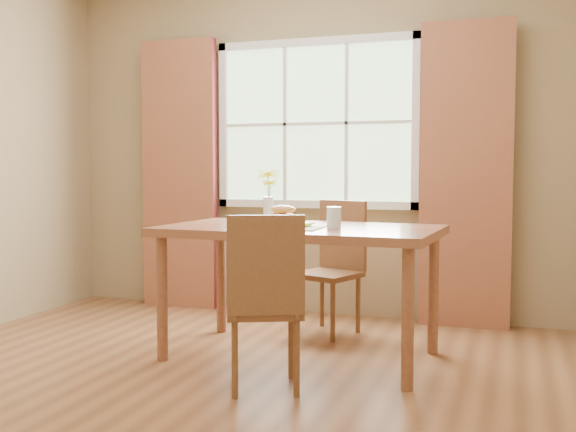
% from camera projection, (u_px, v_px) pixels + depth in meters
% --- Properties ---
extents(room, '(4.24, 3.84, 2.74)m').
position_uv_depth(room, '(215.00, 130.00, 3.50)').
color(room, brown).
rests_on(room, ground).
extents(window, '(1.62, 0.06, 1.32)m').
position_uv_depth(window, '(316.00, 124.00, 5.26)').
color(window, '#AEDAA5').
rests_on(window, room).
extents(curtain_left, '(0.65, 0.08, 2.20)m').
position_uv_depth(curtain_left, '(179.00, 175.00, 5.57)').
color(curtain_left, maroon).
rests_on(curtain_left, room).
extents(curtain_right, '(0.65, 0.08, 2.20)m').
position_uv_depth(curtain_right, '(466.00, 176.00, 4.84)').
color(curtain_right, maroon).
rests_on(curtain_right, room).
extents(dining_table, '(1.69, 1.01, 0.80)m').
position_uv_depth(dining_table, '(300.00, 240.00, 4.07)').
color(dining_table, brown).
rests_on(dining_table, room).
extents(chair_near, '(0.51, 0.51, 0.92)m').
position_uv_depth(chair_near, '(265.00, 295.00, 3.42)').
color(chair_near, brown).
rests_on(chair_near, room).
extents(chair_far, '(0.49, 0.49, 0.92)m').
position_uv_depth(chair_far, '(334.00, 260.00, 4.73)').
color(chair_far, brown).
rests_on(chair_far, room).
extents(placemat, '(0.46, 0.34, 0.01)m').
position_uv_depth(placemat, '(283.00, 227.00, 3.96)').
color(placemat, beige).
rests_on(placemat, dining_table).
extents(plate, '(0.31, 0.31, 0.01)m').
position_uv_depth(plate, '(285.00, 226.00, 3.98)').
color(plate, '#BBDB36').
rests_on(plate, placemat).
extents(croissant_sandwich, '(0.18, 0.16, 0.11)m').
position_uv_depth(croissant_sandwich, '(283.00, 215.00, 4.01)').
color(croissant_sandwich, '#D78D49').
rests_on(croissant_sandwich, plate).
extents(water_glass, '(0.08, 0.08, 0.13)m').
position_uv_depth(water_glass, '(334.00, 218.00, 3.92)').
color(water_glass, silver).
rests_on(water_glass, dining_table).
extents(flower_vase, '(0.14, 0.14, 0.34)m').
position_uv_depth(flower_vase, '(268.00, 191.00, 4.38)').
color(flower_vase, silver).
rests_on(flower_vase, dining_table).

